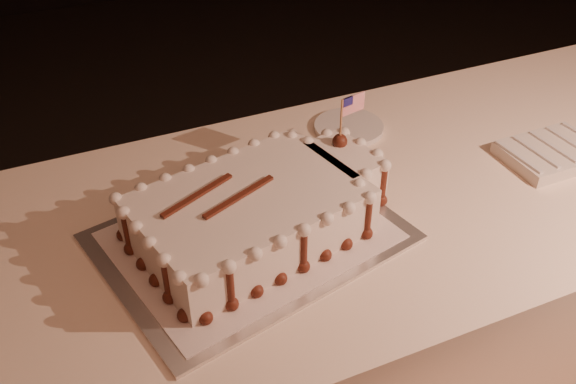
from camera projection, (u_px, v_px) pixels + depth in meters
name	position (u px, v px, depth m)	size (l,w,h in m)	color
banquet_table	(356.00, 313.00, 1.59)	(2.40, 0.80, 0.75)	#FFE1C5
cake_board	(250.00, 237.00, 1.24)	(0.55, 0.41, 0.01)	silver
doily	(250.00, 235.00, 1.24)	(0.49, 0.37, 0.00)	silver
sheet_cake	(262.00, 209.00, 1.22)	(0.54, 0.37, 0.21)	white
napkin_stack	(551.00, 153.00, 1.45)	(0.22, 0.16, 0.04)	beige
side_plate	(349.00, 127.00, 1.56)	(0.17, 0.17, 0.01)	silver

